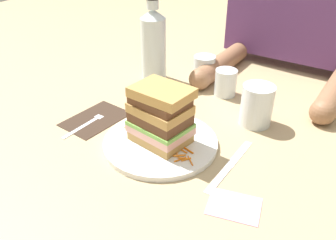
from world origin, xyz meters
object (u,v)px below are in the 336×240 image
object	(u,v)px
empty_tumbler_0	(204,68)
empty_tumbler_1	(226,83)
juice_glass	(257,107)
water_bottle	(154,44)
knife	(229,167)
napkin_dark	(97,118)
main_plate	(160,144)
sandwich	(160,116)
fork	(90,121)
napkin_pink	(234,206)

from	to	relation	value
empty_tumbler_0	empty_tumbler_1	bearing A→B (deg)	-30.63
juice_glass	water_bottle	distance (m)	0.37
juice_glass	empty_tumbler_0	distance (m)	0.28
empty_tumbler_0	knife	bearing A→B (deg)	-54.36
napkin_dark	juice_glass	world-z (taller)	juice_glass
napkin_dark	knife	xyz separation A→B (m)	(0.36, 0.01, 0.00)
empty_tumbler_0	empty_tumbler_1	size ratio (longest dim) A/B	0.98
main_plate	sandwich	world-z (taller)	sandwich
main_plate	fork	size ratio (longest dim) A/B	1.52
fork	knife	size ratio (longest dim) A/B	0.83
knife	juice_glass	size ratio (longest dim) A/B	2.00
sandwich	empty_tumbler_0	xyz separation A→B (m)	(-0.09, 0.36, -0.04)
empty_tumbler_1	napkin_pink	world-z (taller)	empty_tumbler_1
water_bottle	fork	bearing A→B (deg)	-86.44
sandwich	napkin_dark	bearing A→B (deg)	177.90
empty_tumbler_0	fork	bearing A→B (deg)	-106.04
fork	water_bottle	distance (m)	0.31
main_plate	napkin_pink	distance (m)	0.23
sandwich	empty_tumbler_1	world-z (taller)	sandwich
main_plate	water_bottle	size ratio (longest dim) A/B	1.00
napkin_dark	napkin_pink	size ratio (longest dim) A/B	1.69
water_bottle	empty_tumbler_1	distance (m)	0.24
fork	juice_glass	world-z (taller)	juice_glass
sandwich	napkin_pink	size ratio (longest dim) A/B	1.45
napkin_pink	empty_tumbler_1	bearing A→B (deg)	118.22
sandwich	empty_tumbler_1	xyz separation A→B (m)	(0.01, 0.30, -0.04)
sandwich	juice_glass	bearing A→B (deg)	56.65
sandwich	empty_tumbler_1	bearing A→B (deg)	88.61
water_bottle	napkin_pink	size ratio (longest dim) A/B	2.71
water_bottle	napkin_pink	world-z (taller)	water_bottle
napkin_dark	fork	size ratio (longest dim) A/B	0.94
knife	water_bottle	bearing A→B (deg)	144.86
juice_glass	napkin_dark	bearing A→B (deg)	-149.42
napkin_pink	knife	bearing A→B (deg)	120.57
empty_tumbler_0	water_bottle	bearing A→B (deg)	-146.92
water_bottle	knife	bearing A→B (deg)	-35.14
fork	juice_glass	xyz separation A→B (m)	(0.34, 0.22, 0.04)
main_plate	napkin_dark	xyz separation A→B (m)	(-0.20, 0.01, -0.00)
juice_glass	sandwich	bearing A→B (deg)	-123.35
sandwich	fork	size ratio (longest dim) A/B	0.81
water_bottle	napkin_pink	distance (m)	0.57
napkin_dark	water_bottle	bearing A→B (deg)	93.94
napkin_dark	water_bottle	distance (m)	0.29
napkin_dark	empty_tumbler_1	size ratio (longest dim) A/B	2.11
napkin_dark	fork	bearing A→B (deg)	-91.03
napkin_dark	juice_glass	bearing A→B (deg)	30.58
knife	empty_tumbler_1	xyz separation A→B (m)	(-0.15, 0.29, 0.04)
knife	fork	bearing A→B (deg)	-175.16
napkin_dark	empty_tumbler_0	bearing A→B (deg)	73.07
empty_tumbler_0	main_plate	bearing A→B (deg)	-75.86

